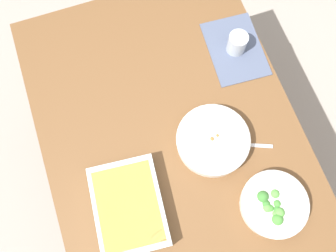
# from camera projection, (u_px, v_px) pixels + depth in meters

# --- Properties ---
(ground_plane) EXTENTS (6.00, 6.00, 0.00)m
(ground_plane) POSITION_uv_depth(u_px,v_px,m) (168.00, 168.00, 2.04)
(ground_plane) COLOR #9E9389
(dining_table) EXTENTS (1.20, 0.90, 0.74)m
(dining_table) POSITION_uv_depth(u_px,v_px,m) (168.00, 133.00, 1.42)
(dining_table) COLOR brown
(dining_table) RESTS_ON ground_plane
(placemat) EXTENTS (0.29, 0.22, 0.00)m
(placemat) POSITION_uv_depth(u_px,v_px,m) (235.00, 49.00, 1.43)
(placemat) COLOR #4C5670
(placemat) RESTS_ON dining_table
(stew_bowl) EXTENTS (0.25, 0.25, 0.06)m
(stew_bowl) POSITION_uv_depth(u_px,v_px,m) (213.00, 140.00, 1.29)
(stew_bowl) COLOR silver
(stew_bowl) RESTS_ON dining_table
(broccoli_bowl) EXTENTS (0.22, 0.22, 0.07)m
(broccoli_bowl) POSITION_uv_depth(u_px,v_px,m) (274.00, 204.00, 1.22)
(broccoli_bowl) COLOR silver
(broccoli_bowl) RESTS_ON dining_table
(baking_dish) EXTENTS (0.32, 0.25, 0.06)m
(baking_dish) POSITION_uv_depth(u_px,v_px,m) (129.00, 207.00, 1.22)
(baking_dish) COLOR silver
(baking_dish) RESTS_ON dining_table
(drink_cup) EXTENTS (0.07, 0.07, 0.08)m
(drink_cup) POSITION_uv_depth(u_px,v_px,m) (237.00, 44.00, 1.40)
(drink_cup) COLOR #B2BCC6
(drink_cup) RESTS_ON dining_table
(spoon_by_stew) EXTENTS (0.09, 0.17, 0.01)m
(spoon_by_stew) POSITION_uv_depth(u_px,v_px,m) (240.00, 144.00, 1.31)
(spoon_by_stew) COLOR silver
(spoon_by_stew) RESTS_ON dining_table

